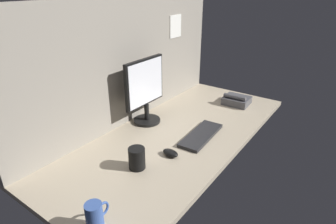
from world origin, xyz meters
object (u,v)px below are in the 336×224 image
Objects in this scene: mug_black_travel at (137,158)px; mouse at (170,153)px; mug_ceramic_blue at (95,216)px; desk_phone at (236,100)px; keyboard at (201,135)px; monitor at (145,89)px.

mouse is at bearing -21.72° from mug_black_travel.
desk_phone is (145.68, 5.22, -2.87)cm from mug_ceramic_blue.
keyboard is 1.87× the size of desk_phone.
mug_black_travel is (38.68, 13.09, -0.37)cm from mug_ceramic_blue.
monitor reaches higher than mug_ceramic_blue.
monitor is at bearing 34.60° from mug_black_travel.
mug_black_travel is at bearing 175.79° from desk_phone.
keyboard is at bearing -2.45° from mouse.
mouse is at bearing 5.55° from mug_ceramic_blue.
keyboard is 60.36cm from desk_phone.
keyboard is at bearing 1.49° from mug_ceramic_blue.
mug_ceramic_blue is 1.06× the size of mug_black_travel.
monitor is at bearing 149.39° from desk_phone.
monitor is 4.50× the size of mouse.
desk_phone reaches higher than keyboard.
mouse is 57.95cm from mug_ceramic_blue.
mouse is 0.48× the size of desk_phone.
monitor is 1.17× the size of keyboard.
keyboard is 3.85× the size of mouse.
mug_black_travel is at bearing 163.23° from keyboard.
mouse is (-24.42, -37.34, -21.45)cm from monitor.
monitor is 3.58× the size of mug_ceramic_blue.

